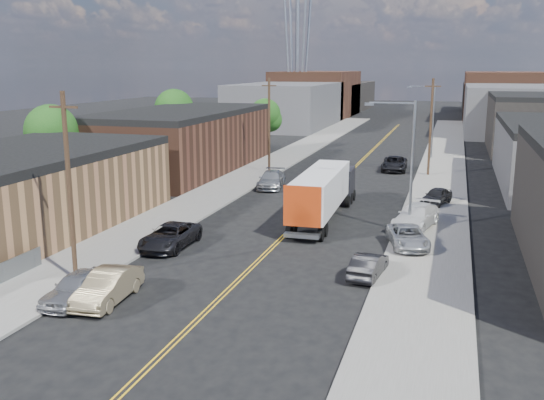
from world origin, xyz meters
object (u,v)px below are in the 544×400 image
Objects in this scene: car_left_c at (170,236)px; car_right_lot_c at (437,196)px; car_left_b at (108,287)px; car_right_oncoming at (368,265)px; car_right_lot_a at (408,236)px; car_left_d at (271,180)px; car_right_lot_b at (416,216)px; car_left_a at (78,287)px; car_ahead_truck at (394,164)px; semi_truck at (325,190)px.

car_left_c reaches higher than car_right_lot_c.
car_left_b reaches higher than car_right_oncoming.
car_right_oncoming is 0.85× the size of car_right_lot_a.
car_right_lot_b is at bearing -46.87° from car_left_d.
car_left_a is at bearing -115.18° from car_right_lot_b.
car_right_lot_a is at bearing 15.37° from car_left_c.
car_left_b is at bearing -113.08° from car_right_lot_b.
car_right_oncoming is at bearing -8.63° from car_left_c.
car_left_a is 30.85m from car_right_lot_c.
car_left_b is 22.41m from car_right_lot_b.
car_ahead_truck is (-3.88, 24.29, -0.17)m from car_right_lot_b.
car_left_b is at bearing -96.70° from car_left_d.
car_ahead_truck reaches higher than car_left_a.
car_right_lot_b reaches higher than car_left_d.
car_left_b reaches higher than car_left_c.
semi_truck is 2.65× the size of car_right_lot_b.
car_right_lot_a is at bearing -84.56° from car_ahead_truck.
car_right_lot_b reaches higher than car_right_lot_c.
semi_truck is 13.30m from car_right_oncoming.
semi_truck reaches higher than car_right_lot_b.
car_left_d is 15.47m from car_right_lot_c.
car_left_a is 23.61m from car_right_lot_b.
semi_truck reaches higher than car_left_c.
car_right_oncoming is 10.92m from car_right_lot_b.
semi_truck reaches higher than car_left_a.
car_right_oncoming is at bearing -85.92° from car_right_lot_b.
car_right_oncoming is 35.12m from car_ahead_truck.
car_right_oncoming is 1.03× the size of car_right_lot_c.
car_left_b is 29.77m from car_right_lot_c.
semi_truck is 9.27m from car_right_lot_a.
car_right_lot_b reaches higher than car_ahead_truck.
car_left_c reaches higher than car_right_oncoming.
car_left_b is 0.87× the size of car_right_lot_b.
car_left_c is at bearing -128.21° from semi_truck.
car_left_b is 29.30m from car_left_d.
car_right_lot_b is (14.53, 8.91, 0.20)m from car_left_c.
semi_truck is 3.06× the size of car_left_b.
car_right_lot_b is at bearing 49.47° from car_left_b.
car_right_lot_b reaches higher than car_right_lot_a.
car_left_d is 1.35× the size of car_right_oncoming.
car_right_lot_c is (15.66, 16.93, 0.07)m from car_left_c.
semi_truck is 13.02m from car_left_c.
car_left_a is 0.82× the size of car_left_d.
car_right_lot_c is at bearing 68.86° from car_right_lot_a.
car_left_a is at bearing -106.11° from car_ahead_truck.
car_ahead_truck is (2.92, 22.82, -1.37)m from semi_truck.
car_right_lot_c is (14.51, 26.00, 0.03)m from car_left_b.
car_right_oncoming is at bearing -69.00° from car_left_d.
car_right_lot_a is at bearing -98.97° from car_right_oncoming.
car_left_a is at bearing 36.90° from car_right_oncoming.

